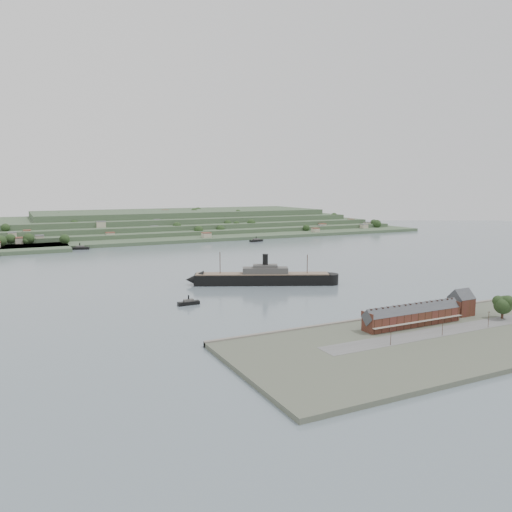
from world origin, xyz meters
name	(u,v)px	position (x,y,z in m)	size (l,w,h in m)	color
ground	(269,274)	(0.00, 0.00, 0.00)	(1400.00, 1400.00, 0.00)	slate
near_shore	(457,335)	(0.00, -186.75, 1.01)	(220.00, 80.00, 2.60)	#4C5142
terrace_row	(412,316)	(-10.00, -168.02, 6.84)	(55.60, 9.80, 11.07)	#4A291A
gabled_building	(461,303)	(27.50, -164.00, 8.19)	(10.40, 10.18, 14.09)	#4A291A
far_peninsula	(164,224)	(27.91, 393.10, 11.88)	(760.00, 309.00, 30.00)	#3C5438
steamship	(259,278)	(-27.01, -35.78, 4.79)	(101.27, 54.70, 25.93)	black
tugboat	(189,303)	(-91.06, -72.12, 1.42)	(13.10, 3.95, 5.84)	black
ferry_west	(80,248)	(-115.10, 225.00, 1.76)	(20.19, 10.48, 7.29)	black
ferry_east	(256,240)	(92.22, 209.01, 1.60)	(18.30, 7.72, 6.65)	black
fig_tree	(504,304)	(40.36, -179.46, 9.65)	(11.22, 9.72, 12.53)	#3C261C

